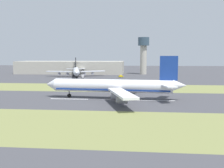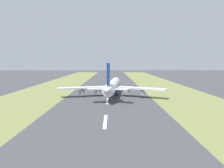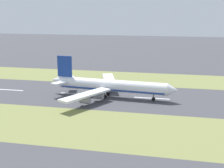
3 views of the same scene
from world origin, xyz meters
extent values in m
plane|color=#424247|center=(0.00, 0.00, 0.00)|extent=(800.00, 800.00, 0.00)
cube|color=olive|center=(-45.00, 0.00, 0.00)|extent=(40.00, 600.00, 0.01)
cube|color=olive|center=(45.00, 0.00, 0.00)|extent=(40.00, 600.00, 0.01)
cube|color=silver|center=(0.00, -59.20, 0.01)|extent=(1.20, 18.00, 0.01)
cube|color=silver|center=(0.00, -19.20, 0.01)|extent=(1.20, 18.00, 0.01)
cube|color=silver|center=(0.00, 20.80, 0.01)|extent=(1.20, 18.00, 0.01)
cylinder|color=white|center=(2.82, 0.80, 6.20)|extent=(10.89, 56.31, 6.00)
cone|color=white|center=(5.50, 31.19, 6.20)|extent=(6.30, 5.50, 5.88)
cone|color=white|center=(0.10, -30.08, 7.00)|extent=(5.61, 6.42, 5.10)
cube|color=navy|center=(2.82, 0.80, 4.55)|extent=(10.40, 54.05, 0.70)
cube|color=white|center=(-15.24, -4.85, 5.30)|extent=(29.49, 14.20, 0.90)
cube|color=white|center=(19.62, -7.93, 5.30)|extent=(28.56, 18.53, 0.90)
cylinder|color=#93939E|center=(-6.49, -2.39, 2.85)|extent=(3.61, 5.06, 3.20)
cylinder|color=#93939E|center=(-15.77, -5.09, 2.85)|extent=(3.61, 5.06, 3.20)
cylinder|color=#93939E|center=(11.44, -3.97, 2.85)|extent=(3.61, 5.06, 3.20)
cylinder|color=#93939E|center=(20.09, -8.25, 2.85)|extent=(3.61, 5.06, 3.20)
cube|color=navy|center=(0.54, -25.10, 14.70)|extent=(1.50, 8.04, 11.00)
cube|color=white|center=(-4.94, -24.61, 7.20)|extent=(10.73, 6.53, 0.60)
cube|color=white|center=(6.02, -25.58, 7.20)|extent=(10.92, 7.96, 0.60)
cylinder|color=#59595E|center=(4.69, 22.00, 2.50)|extent=(0.50, 0.50, 3.20)
cylinder|color=black|center=(4.69, 22.00, 0.90)|extent=(1.05, 1.87, 1.80)
cylinder|color=#59595E|center=(-0.03, -1.96, 2.50)|extent=(0.50, 0.50, 3.20)
cylinder|color=black|center=(-0.03, -1.96, 0.90)|extent=(1.05, 1.87, 1.80)
cylinder|color=#59595E|center=(5.15, -2.41, 2.50)|extent=(0.50, 0.50, 3.20)
cylinder|color=black|center=(5.15, -2.41, 0.90)|extent=(1.05, 1.87, 1.80)
camera|label=1|loc=(-119.09, -11.04, 20.44)|focal=42.00mm
camera|label=2|loc=(2.37, -134.11, 20.85)|focal=35.00mm
camera|label=3|loc=(152.37, 33.63, 43.05)|focal=50.00mm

